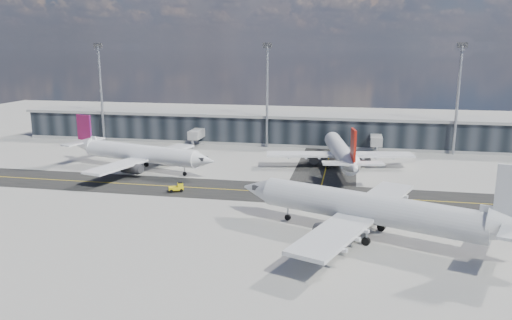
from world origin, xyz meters
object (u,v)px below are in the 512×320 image
Objects in this scene: airliner_af at (139,153)px; airliner_redtail at (341,152)px; baggage_tug at (177,187)px; service_van at (343,160)px; airliner_near at (372,209)px.

airliner_redtail reaches higher than airliner_af.
baggage_tug is 44.16m from service_van.
airliner_redtail is at bearing -89.96° from service_van.
airliner_af is 0.91× the size of airliner_near.
service_van is (45.97, 15.98, -3.16)m from airliner_af.
baggage_tug is at bearing 59.15° from airliner_af.
airliner_af reaches higher than service_van.
airliner_af is at bearing -156.48° from service_van.
airliner_af is 48.77m from service_van.
airliner_af reaches higher than baggage_tug.
airliner_redtail is 6.62m from service_van.
airliner_near reaches higher than airliner_af.
baggage_tug is at bearing -150.00° from airliner_redtail.
baggage_tug is at bearing -130.45° from service_van.
airliner_near reaches higher than airliner_redtail.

